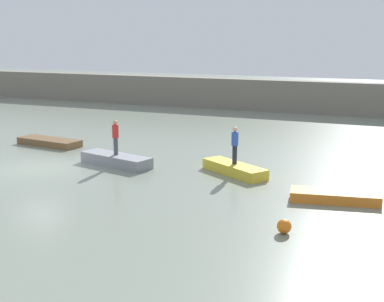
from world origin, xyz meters
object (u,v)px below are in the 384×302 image
Objects in this scene: person_red_shirt at (115,135)px; rowboat_grey at (116,160)px; mooring_buoy at (284,226)px; rowboat_brown at (49,142)px; rowboat_yellow at (234,169)px; rowboat_orange at (335,197)px; person_blue_shirt at (235,143)px.

rowboat_grey is at bearing 0.00° from person_red_shirt.
person_red_shirt is 11.73m from mooring_buoy.
mooring_buoy is at bearing -21.72° from rowboat_brown.
rowboat_yellow reaches higher than rowboat_orange.
person_blue_shirt is 7.93m from mooring_buoy.
rowboat_brown is at bearing -157.79° from rowboat_yellow.
person_blue_shirt is at bearing 5.89° from person_red_shirt.
mooring_buoy reaches higher than rowboat_yellow.
person_blue_shirt reaches higher than mooring_buoy.
rowboat_orange is 7.06× the size of mooring_buoy.
rowboat_orange is at bearing -10.11° from person_red_shirt.
person_red_shirt reaches higher than rowboat_orange.
person_red_shirt reaches higher than mooring_buoy.
person_blue_shirt reaches higher than rowboat_orange.
rowboat_grey is 8.09× the size of mooring_buoy.
rowboat_brown is at bearing 169.76° from person_blue_shirt.
person_blue_shirt reaches higher than rowboat_grey.
mooring_buoy is at bearing -17.22° from rowboat_grey.
person_red_shirt is at bearing 148.19° from mooring_buoy.
person_blue_shirt is 3.62× the size of mooring_buoy.
rowboat_yellow is 7.49× the size of mooring_buoy.
rowboat_brown is at bearing 150.84° from mooring_buoy.
rowboat_grey is 2.24× the size of person_blue_shirt.
person_blue_shirt reaches higher than rowboat_yellow.
person_red_shirt is 5.98m from person_blue_shirt.
rowboat_grey is at bearing -174.11° from person_blue_shirt.
rowboat_yellow is at bearing 5.89° from person_red_shirt.
person_red_shirt is (6.11, -2.79, 1.30)m from rowboat_brown.
person_red_shirt reaches higher than person_blue_shirt.
mooring_buoy is (3.96, -6.76, -1.21)m from person_blue_shirt.
mooring_buoy is at bearing -31.81° from person_red_shirt.
rowboat_grey is 1.08× the size of rowboat_yellow.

